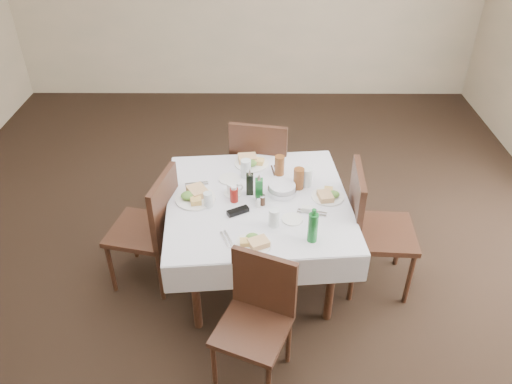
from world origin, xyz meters
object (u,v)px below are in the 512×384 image
chair_north (261,164)px  water_n (246,169)px  ketchup_bottle (234,194)px  water_s (274,218)px  chair_east (370,223)px  oil_cruet_green (259,189)px  bread_basket (282,189)px  water_e (307,177)px  coffee_mug (233,189)px  chair_west (153,224)px  chair_south (258,312)px  oil_cruet_dark (250,183)px  water_w (208,200)px  green_bottle (313,227)px  dining_table (258,208)px

chair_north → water_n: chair_north is taller
water_n → ketchup_bottle: size_ratio=1.14×
water_s → chair_north: bearing=94.6°
chair_north → chair_east: chair_east is taller
oil_cruet_green → bread_basket: bearing=28.1°
ketchup_bottle → water_e: bearing=20.9°
chair_east → coffee_mug: bearing=173.8°
chair_west → bread_basket: size_ratio=4.55×
chair_south → oil_cruet_dark: (-0.06, 0.90, 0.35)m
water_s → oil_cruet_green: bearing=109.1°
chair_north → coffee_mug: size_ratio=7.02×
water_e → bread_basket: 0.21m
chair_south → chair_west: bearing=134.4°
water_s → water_w: bearing=155.3°
bread_basket → coffee_mug: (-0.36, -0.01, 0.01)m
chair_east → chair_west: (-1.60, 0.01, -0.02)m
oil_cruet_dark → oil_cruet_green: (0.07, -0.08, 0.01)m
chair_east → coffee_mug: size_ratio=7.04×
green_bottle → water_n: bearing=120.5°
chair_north → ketchup_bottle: size_ratio=8.00×
chair_south → chair_east: bearing=43.6°
chair_north → chair_east: (0.80, -0.82, 0.00)m
chair_south → ketchup_bottle: bearing=102.0°
oil_cruet_dark → coffee_mug: bearing=-176.8°
chair_north → oil_cruet_green: chair_north is taller
oil_cruet_dark → water_w: bearing=-150.8°
chair_north → water_e: bearing=-60.1°
water_n → green_bottle: green_bottle is taller
bread_basket → oil_cruet_green: 0.20m
water_e → chair_north: bearing=119.9°
water_e → water_w: bearing=-159.2°
dining_table → oil_cruet_green: bearing=-52.9°
water_n → oil_cruet_dark: bearing=-81.7°
chair_north → bread_basket: (0.16, -0.69, 0.22)m
coffee_mug → green_bottle: 0.74m
green_bottle → water_s: bearing=148.3°
oil_cruet_dark → water_n: bearing=98.3°
water_n → ketchup_bottle: bearing=-103.6°
chair_south → coffee_mug: size_ratio=6.10×
chair_east → water_s: chair_east is taller
oil_cruet_dark → coffee_mug: oil_cruet_dark is taller
water_n → coffee_mug: water_n is taller
chair_east → ketchup_bottle: (-0.99, 0.02, 0.24)m
chair_west → coffee_mug: bearing=9.1°
chair_west → green_bottle: size_ratio=3.96×
water_s → bread_basket: 0.39m
chair_west → green_bottle: 1.25m
oil_cruet_green → green_bottle: 0.56m
chair_west → oil_cruet_dark: chair_west is taller
water_e → coffee_mug: 0.56m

